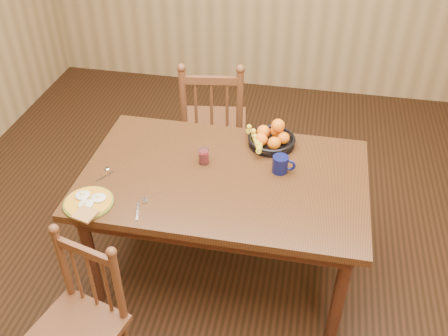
% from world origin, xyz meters
% --- Properties ---
extents(room, '(4.52, 5.02, 2.72)m').
position_xyz_m(room, '(0.00, 0.00, 1.35)').
color(room, black).
rests_on(room, ground).
extents(dining_table, '(1.60, 1.00, 0.75)m').
position_xyz_m(dining_table, '(0.00, 0.00, 0.67)').
color(dining_table, black).
rests_on(dining_table, ground).
extents(chair_far, '(0.53, 0.51, 1.04)m').
position_xyz_m(chair_far, '(-0.25, 0.88, 0.50)').
color(chair_far, '#512B18').
rests_on(chair_far, ground).
extents(chair_near, '(0.48, 0.47, 0.88)m').
position_xyz_m(chair_near, '(-0.54, -0.87, 0.43)').
color(chair_near, '#512B18').
rests_on(chair_near, ground).
extents(breakfast_plate, '(0.26, 0.30, 0.04)m').
position_xyz_m(breakfast_plate, '(-0.65, -0.38, 0.76)').
color(breakfast_plate, '#59601E').
rests_on(breakfast_plate, dining_table).
extents(fork, '(0.06, 0.18, 0.00)m').
position_xyz_m(fork, '(-0.38, -0.35, 0.75)').
color(fork, silver).
rests_on(fork, dining_table).
extents(spoon, '(0.07, 0.15, 0.01)m').
position_xyz_m(spoon, '(-0.66, -0.10, 0.75)').
color(spoon, silver).
rests_on(spoon, dining_table).
extents(coffee_mug, '(0.13, 0.09, 0.10)m').
position_xyz_m(coffee_mug, '(0.31, 0.10, 0.80)').
color(coffee_mug, '#0B0F3F').
rests_on(coffee_mug, dining_table).
extents(juice_glass, '(0.06, 0.06, 0.09)m').
position_xyz_m(juice_glass, '(-0.14, 0.09, 0.79)').
color(juice_glass, silver).
rests_on(juice_glass, dining_table).
extents(fruit_bowl, '(0.32, 0.32, 0.17)m').
position_xyz_m(fruit_bowl, '(0.22, 0.35, 0.80)').
color(fruit_bowl, black).
rests_on(fruit_bowl, dining_table).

